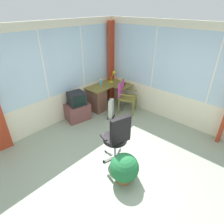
% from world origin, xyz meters
% --- Properties ---
extents(ground, '(5.80, 5.68, 0.06)m').
position_xyz_m(ground, '(0.00, 0.00, -0.03)').
color(ground, gray).
extents(north_window_panel, '(4.80, 0.07, 2.61)m').
position_xyz_m(north_window_panel, '(0.00, 2.37, 1.30)').
color(north_window_panel, '#EEE6C5').
rests_on(north_window_panel, ground).
extents(east_window_panel, '(0.07, 4.68, 2.61)m').
position_xyz_m(east_window_panel, '(2.43, -0.00, 1.30)').
color(east_window_panel, '#EEE6C5').
rests_on(east_window_panel, ground).
extents(curtain_corner, '(0.32, 0.10, 2.51)m').
position_xyz_m(curtain_corner, '(2.30, 2.24, 1.26)').
color(curtain_corner, '#AA371E').
rests_on(curtain_corner, ground).
extents(desk, '(1.23, 0.94, 0.72)m').
position_xyz_m(desk, '(1.44, 2.02, 0.39)').
color(desk, olive).
rests_on(desk, ground).
extents(desk_lamp, '(0.22, 0.19, 0.37)m').
position_xyz_m(desk_lamp, '(2.15, 2.01, 0.96)').
color(desk_lamp, yellow).
rests_on(desk_lamp, desk).
extents(tv_remote, '(0.06, 0.15, 0.02)m').
position_xyz_m(tv_remote, '(2.21, 1.66, 0.73)').
color(tv_remote, black).
rests_on(tv_remote, desk).
extents(spray_bottle, '(0.06, 0.06, 0.22)m').
position_xyz_m(spray_bottle, '(1.69, 2.15, 0.83)').
color(spray_bottle, '#43AEDF').
rests_on(spray_bottle, desk).
extents(wooden_armchair, '(0.63, 0.64, 0.98)m').
position_xyz_m(wooden_armchair, '(1.90, 1.38, 0.62)').
color(wooden_armchair, olive).
rests_on(wooden_armchair, ground).
extents(office_chair, '(0.63, 0.59, 1.11)m').
position_xyz_m(office_chair, '(0.12, 0.11, 0.64)').
color(office_chair, '#B7B7BF').
rests_on(office_chair, ground).
extents(tv_on_stand, '(0.72, 0.57, 0.84)m').
position_xyz_m(tv_on_stand, '(0.63, 2.03, 0.37)').
color(tv_on_stand, brown).
rests_on(tv_on_stand, ground).
extents(space_heater, '(0.33, 0.28, 0.58)m').
position_xyz_m(space_heater, '(1.34, 1.39, 0.29)').
color(space_heater, silver).
rests_on(space_heater, ground).
extents(potted_plant, '(0.54, 0.54, 0.59)m').
position_xyz_m(potted_plant, '(-0.20, -0.33, 0.31)').
color(potted_plant, '#9C5C2F').
rests_on(potted_plant, ground).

